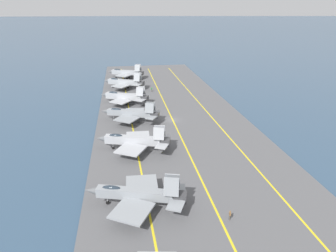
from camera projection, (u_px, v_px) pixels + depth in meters
ground_plane at (173, 121)px, 85.79m from camera, size 2000.00×2000.00×0.00m
carrier_deck at (173, 121)px, 85.72m from camera, size 170.89×42.57×0.40m
deck_stripe_foul_line at (212, 118)px, 87.31m from camera, size 153.79×2.05×0.01m
deck_stripe_centerline at (173, 120)px, 85.64m from camera, size 153.80×0.36×0.01m
deck_stripe_edge_line at (132, 122)px, 83.98m from camera, size 153.75×4.57×0.01m
parked_jet_second at (137, 194)px, 47.74m from camera, size 13.55×16.73×6.20m
parked_jet_third at (134, 140)px, 66.66m from camera, size 13.16×16.90×6.12m
parked_jet_fourth at (131, 113)px, 83.25m from camera, size 12.41×16.96×6.09m
parked_jet_fifth at (125, 97)px, 98.91m from camera, size 12.90×16.80×6.28m
parked_jet_sixth at (124, 82)px, 116.97m from camera, size 13.01×16.78×6.72m
parked_jet_seventh at (126, 72)px, 133.78m from camera, size 12.91×16.74×6.54m
crew_brown_vest at (230, 215)px, 45.27m from camera, size 0.42×0.32×1.69m
crew_green_vest at (152, 89)px, 113.81m from camera, size 0.46×0.41×1.72m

